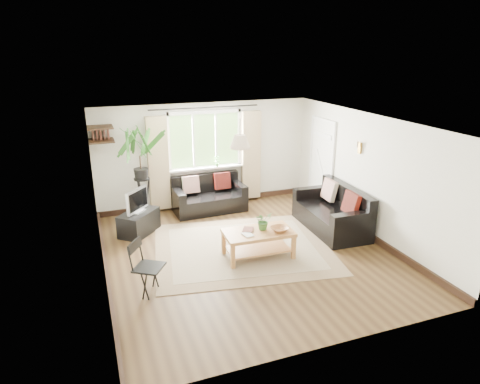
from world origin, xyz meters
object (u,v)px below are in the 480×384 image
object	(u,v)px
palm_stand	(141,175)
tv_stand	(139,222)
sofa_back	(209,195)
sofa_right	(331,210)
coffee_table	(258,244)
folding_chair	(149,268)

from	to	relation	value
palm_stand	tv_stand	bearing A→B (deg)	-105.94
sofa_back	sofa_right	bearing A→B (deg)	-44.52
sofa_right	coffee_table	bearing A→B (deg)	-69.61
palm_stand	folding_chair	world-z (taller)	palm_stand
sofa_back	tv_stand	bearing A→B (deg)	-159.15
sofa_back	sofa_right	size ratio (longest dim) A/B	0.89
sofa_right	tv_stand	world-z (taller)	sofa_right
sofa_back	sofa_right	distance (m)	2.77
tv_stand	palm_stand	world-z (taller)	palm_stand
sofa_right	coffee_table	distance (m)	1.97
sofa_right	palm_stand	bearing A→B (deg)	-116.01
tv_stand	folding_chair	size ratio (longest dim) A/B	0.99
sofa_back	folding_chair	xyz separation A→B (m)	(-1.83, -3.03, 0.05)
folding_chair	palm_stand	bearing A→B (deg)	26.64
sofa_back	coffee_table	bearing A→B (deg)	-87.94
sofa_right	folding_chair	distance (m)	4.04
sofa_back	sofa_right	xyz separation A→B (m)	(2.04, -1.87, 0.05)
sofa_right	folding_chair	size ratio (longest dim) A/B	2.10
folding_chair	sofa_back	bearing A→B (deg)	2.12
tv_stand	palm_stand	xyz separation A→B (m)	(0.20, 0.72, 0.78)
coffee_table	tv_stand	xyz separation A→B (m)	(-1.86, 1.78, -0.02)
sofa_back	tv_stand	distance (m)	1.83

